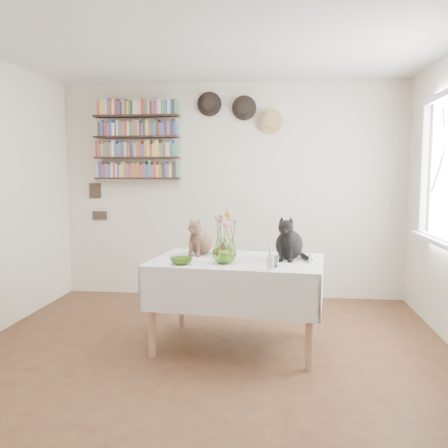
# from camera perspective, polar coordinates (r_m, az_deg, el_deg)

# --- Properties ---
(room) EXTENTS (4.08, 4.58, 2.58)m
(room) POSITION_cam_1_polar(r_m,az_deg,el_deg) (3.34, -2.76, 2.59)
(room) COLOR brown
(room) RESTS_ON ground
(dining_table) EXTENTS (1.48, 1.04, 0.75)m
(dining_table) POSITION_cam_1_polar(r_m,az_deg,el_deg) (3.97, 1.60, -6.88)
(dining_table) COLOR white
(dining_table) RESTS_ON room
(tabby_cat) EXTENTS (0.30, 0.34, 0.33)m
(tabby_cat) POSITION_cam_1_polar(r_m,az_deg,el_deg) (4.16, -2.78, -1.40)
(tabby_cat) COLOR brown
(tabby_cat) RESTS_ON dining_table
(black_cat) EXTENTS (0.32, 0.37, 0.37)m
(black_cat) POSITION_cam_1_polar(r_m,az_deg,el_deg) (3.97, 7.87, -1.53)
(black_cat) COLOR black
(black_cat) RESTS_ON dining_table
(flower_vase) EXTENTS (0.20, 0.20, 0.19)m
(flower_vase) POSITION_cam_1_polar(r_m,az_deg,el_deg) (3.75, 0.06, -3.30)
(flower_vase) COLOR #8FBF49
(flower_vase) RESTS_ON dining_table
(green_bowl) EXTENTS (0.21, 0.21, 0.05)m
(green_bowl) POSITION_cam_1_polar(r_m,az_deg,el_deg) (3.73, -5.17, -4.46)
(green_bowl) COLOR #8FBF49
(green_bowl) RESTS_ON dining_table
(drinking_glass) EXTENTS (0.11, 0.11, 0.09)m
(drinking_glass) POSITION_cam_1_polar(r_m,az_deg,el_deg) (3.62, 5.99, -4.51)
(drinking_glass) COLOR white
(drinking_glass) RESTS_ON dining_table
(candlestick) EXTENTS (0.05, 0.05, 0.18)m
(candlestick) POSITION_cam_1_polar(r_m,az_deg,el_deg) (3.52, 5.56, -4.54)
(candlestick) COLOR white
(candlestick) RESTS_ON dining_table
(berry_jar) EXTENTS (0.05, 0.05, 0.18)m
(berry_jar) POSITION_cam_1_polar(r_m,az_deg,el_deg) (3.72, -0.14, -3.62)
(berry_jar) COLOR white
(berry_jar) RESTS_ON dining_table
(porcelain_figurine) EXTENTS (0.04, 0.04, 0.08)m
(porcelain_figurine) POSITION_cam_1_polar(r_m,az_deg,el_deg) (3.80, 10.29, -4.20)
(porcelain_figurine) COLOR white
(porcelain_figurine) RESTS_ON dining_table
(flower_bouquet) EXTENTS (0.17, 0.13, 0.39)m
(flower_bouquet) POSITION_cam_1_polar(r_m,az_deg,el_deg) (3.72, 0.09, 0.41)
(flower_bouquet) COLOR #4C7233
(flower_bouquet) RESTS_ON flower_vase
(bookshelf_unit) EXTENTS (1.00, 0.16, 0.91)m
(bookshelf_unit) POSITION_cam_1_polar(r_m,az_deg,el_deg) (5.70, -10.44, 9.89)
(bookshelf_unit) COLOR #331D17
(bookshelf_unit) RESTS_ON room
(wall_hats) EXTENTS (0.98, 0.09, 0.48)m
(wall_hats) POSITION_cam_1_polar(r_m,az_deg,el_deg) (5.54, 2.07, 13.47)
(wall_hats) COLOR black
(wall_hats) RESTS_ON room
(wall_art_plaques) EXTENTS (0.21, 0.02, 0.44)m
(wall_art_plaques) POSITION_cam_1_polar(r_m,az_deg,el_deg) (5.93, -15.02, 2.69)
(wall_art_plaques) COLOR #38281E
(wall_art_plaques) RESTS_ON room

